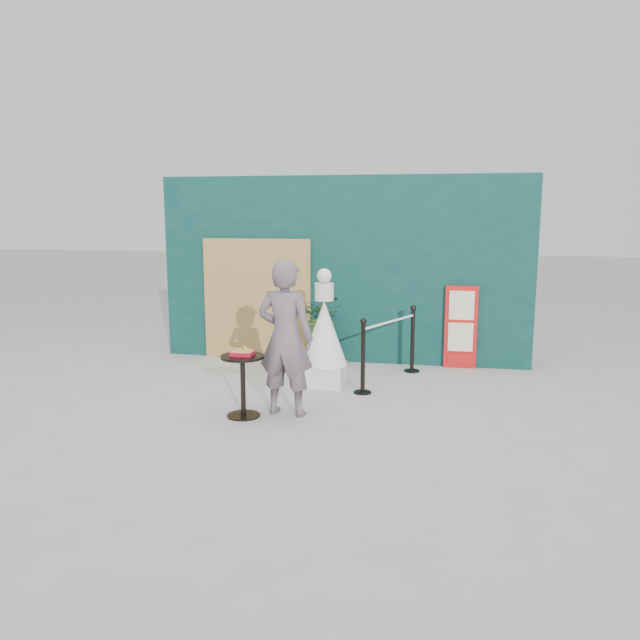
{
  "coord_description": "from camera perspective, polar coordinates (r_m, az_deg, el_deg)",
  "views": [
    {
      "loc": [
        1.57,
        -6.86,
        2.42
      ],
      "look_at": [
        0.0,
        1.2,
        1.0
      ],
      "focal_mm": 35.0,
      "sensor_mm": 36.0,
      "label": 1
    }
  ],
  "objects": [
    {
      "name": "food_basket",
      "position": [
        7.43,
        -7.1,
        -2.95
      ],
      "size": [
        0.26,
        0.19,
        0.11
      ],
      "color": "red",
      "rests_on": "cafe_table"
    },
    {
      "name": "ground",
      "position": [
        7.44,
        -1.79,
        -9.17
      ],
      "size": [
        60.0,
        60.0,
        0.0
      ],
      "primitive_type": "plane",
      "color": "#ADAAA5",
      "rests_on": "ground"
    },
    {
      "name": "menu_board",
      "position": [
        9.98,
        12.75,
        -0.65
      ],
      "size": [
        0.5,
        0.07,
        1.3
      ],
      "color": "red",
      "rests_on": "ground"
    },
    {
      "name": "back_wall",
      "position": [
        10.17,
        2.11,
        4.62
      ],
      "size": [
        6.0,
        0.3,
        3.0
      ],
      "primitive_type": "cube",
      "color": "#0A302E",
      "rests_on": "ground"
    },
    {
      "name": "planter",
      "position": [
        9.92,
        0.27,
        -0.4
      ],
      "size": [
        0.67,
        0.58,
        1.14
      ],
      "color": "brown",
      "rests_on": "ground"
    },
    {
      "name": "statue",
      "position": [
        8.76,
        0.39,
        -1.67
      ],
      "size": [
        0.65,
        0.65,
        1.66
      ],
      "color": "silver",
      "rests_on": "ground"
    },
    {
      "name": "woman",
      "position": [
        7.44,
        -3.17,
        -1.65
      ],
      "size": [
        0.74,
        0.53,
        1.89
      ],
      "primitive_type": "imported",
      "rotation": [
        0.0,
        0.0,
        3.02
      ],
      "color": "#61535C",
      "rests_on": "ground"
    },
    {
      "name": "stanchion_barrier",
      "position": [
        9.01,
        6.35,
        -2.59
      ],
      "size": [
        0.84,
        1.54,
        1.03
      ],
      "color": "black",
      "rests_on": "ground"
    },
    {
      "name": "bamboo_fence",
      "position": [
        10.34,
        -5.78,
        1.87
      ],
      "size": [
        1.8,
        0.08,
        2.0
      ],
      "primitive_type": "cube",
      "color": "tan",
      "rests_on": "ground"
    },
    {
      "name": "cafe_table",
      "position": [
        7.5,
        -7.07,
        -5.11
      ],
      "size": [
        0.52,
        0.52,
        0.75
      ],
      "color": "black",
      "rests_on": "ground"
    }
  ]
}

